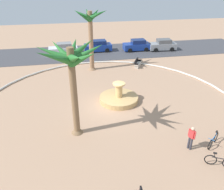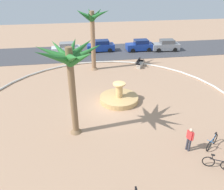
{
  "view_description": "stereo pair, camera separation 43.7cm",
  "coord_description": "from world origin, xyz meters",
  "px_view_note": "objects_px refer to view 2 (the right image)",
  "views": [
    {
      "loc": [
        -2.76,
        -16.34,
        10.0
      ],
      "look_at": [
        0.32,
        0.27,
        1.0
      ],
      "focal_mm": 35.93,
      "sensor_mm": 36.0,
      "label": 1
    },
    {
      "loc": [
        -2.33,
        -16.42,
        10.0
      ],
      "look_at": [
        0.32,
        0.27,
        1.0
      ],
      "focal_mm": 35.93,
      "sensor_mm": 36.0,
      "label": 2
    }
  ],
  "objects_px": {
    "bicycle_red_frame": "(218,163)",
    "parked_car_leftmost": "(66,49)",
    "fountain": "(119,98)",
    "palm_tree_near_fountain": "(70,65)",
    "parked_car_third": "(140,46)",
    "bicycle_by_lamppost": "(212,142)",
    "person_cyclist_photo": "(190,138)",
    "parked_car_second": "(101,46)",
    "palm_tree_by_curb": "(92,26)",
    "bench_east": "(140,64)",
    "parked_car_rightmost": "(166,45)"
  },
  "relations": [
    {
      "from": "palm_tree_by_curb",
      "to": "parked_car_leftmost",
      "type": "bearing_deg",
      "value": 117.51
    },
    {
      "from": "fountain",
      "to": "person_cyclist_photo",
      "type": "xyz_separation_m",
      "value": [
        3.2,
        -7.05,
        0.68
      ]
    },
    {
      "from": "bicycle_by_lamppost",
      "to": "parked_car_third",
      "type": "distance_m",
      "value": 21.7
    },
    {
      "from": "bicycle_red_frame",
      "to": "parked_car_rightmost",
      "type": "height_order",
      "value": "parked_car_rightmost"
    },
    {
      "from": "bicycle_red_frame",
      "to": "parked_car_second",
      "type": "height_order",
      "value": "parked_car_second"
    },
    {
      "from": "palm_tree_near_fountain",
      "to": "parked_car_third",
      "type": "xyz_separation_m",
      "value": [
        9.83,
        18.67,
        -4.39
      ]
    },
    {
      "from": "palm_tree_near_fountain",
      "to": "parked_car_second",
      "type": "height_order",
      "value": "palm_tree_near_fountain"
    },
    {
      "from": "person_cyclist_photo",
      "to": "parked_car_third",
      "type": "distance_m",
      "value": 21.9
    },
    {
      "from": "parked_car_leftmost",
      "to": "parked_car_third",
      "type": "bearing_deg",
      "value": 0.02
    },
    {
      "from": "palm_tree_near_fountain",
      "to": "bicycle_red_frame",
      "type": "xyz_separation_m",
      "value": [
        8.1,
        -4.79,
        -4.78
      ]
    },
    {
      "from": "palm_tree_by_curb",
      "to": "person_cyclist_photo",
      "type": "distance_m",
      "value": 16.42
    },
    {
      "from": "bicycle_by_lamppost",
      "to": "parked_car_third",
      "type": "relative_size",
      "value": 0.35
    },
    {
      "from": "parked_car_rightmost",
      "to": "fountain",
      "type": "bearing_deg",
      "value": -124.62
    },
    {
      "from": "fountain",
      "to": "bicycle_by_lamppost",
      "type": "bearing_deg",
      "value": -54.98
    },
    {
      "from": "parked_car_second",
      "to": "parked_car_third",
      "type": "bearing_deg",
      "value": -5.93
    },
    {
      "from": "palm_tree_near_fountain",
      "to": "bicycle_red_frame",
      "type": "bearing_deg",
      "value": -30.58
    },
    {
      "from": "palm_tree_near_fountain",
      "to": "bicycle_by_lamppost",
      "type": "relative_size",
      "value": 4.63
    },
    {
      "from": "fountain",
      "to": "bicycle_red_frame",
      "type": "distance_m",
      "value": 9.72
    },
    {
      "from": "parked_car_leftmost",
      "to": "palm_tree_near_fountain",
      "type": "bearing_deg",
      "value": -86.82
    },
    {
      "from": "parked_car_leftmost",
      "to": "parked_car_second",
      "type": "height_order",
      "value": "same"
    },
    {
      "from": "fountain",
      "to": "bench_east",
      "type": "bearing_deg",
      "value": 62.96
    },
    {
      "from": "fountain",
      "to": "palm_tree_near_fountain",
      "type": "height_order",
      "value": "palm_tree_near_fountain"
    },
    {
      "from": "palm_tree_by_curb",
      "to": "parked_car_third",
      "type": "distance_m",
      "value": 10.81
    },
    {
      "from": "bench_east",
      "to": "bicycle_red_frame",
      "type": "height_order",
      "value": "bench_east"
    },
    {
      "from": "palm_tree_near_fountain",
      "to": "palm_tree_by_curb",
      "type": "distance_m",
      "value": 12.35
    },
    {
      "from": "palm_tree_by_curb",
      "to": "parked_car_third",
      "type": "bearing_deg",
      "value": 41.3
    },
    {
      "from": "palm_tree_by_curb",
      "to": "parked_car_second",
      "type": "xyz_separation_m",
      "value": [
        1.65,
        7.15,
        -4.28
      ]
    },
    {
      "from": "bicycle_red_frame",
      "to": "parked_car_second",
      "type": "bearing_deg",
      "value": 99.61
    },
    {
      "from": "person_cyclist_photo",
      "to": "parked_car_second",
      "type": "distance_m",
      "value": 22.55
    },
    {
      "from": "palm_tree_near_fountain",
      "to": "bicycle_by_lamppost",
      "type": "bearing_deg",
      "value": -18.81
    },
    {
      "from": "palm_tree_by_curb",
      "to": "parked_car_leftmost",
      "type": "xyz_separation_m",
      "value": [
        -3.41,
        6.55,
        -4.28
      ]
    },
    {
      "from": "person_cyclist_photo",
      "to": "parked_car_leftmost",
      "type": "bearing_deg",
      "value": 110.58
    },
    {
      "from": "parked_car_leftmost",
      "to": "parked_car_second",
      "type": "relative_size",
      "value": 1.01
    },
    {
      "from": "parked_car_second",
      "to": "palm_tree_near_fountain",
      "type": "bearing_deg",
      "value": -101.8
    },
    {
      "from": "fountain",
      "to": "parked_car_leftmost",
      "type": "relative_size",
      "value": 0.85
    },
    {
      "from": "parked_car_leftmost",
      "to": "bicycle_red_frame",
      "type": "bearing_deg",
      "value": -68.72
    },
    {
      "from": "bicycle_red_frame",
      "to": "parked_car_leftmost",
      "type": "relative_size",
      "value": 0.38
    },
    {
      "from": "bench_east",
      "to": "parked_car_second",
      "type": "height_order",
      "value": "parked_car_second"
    },
    {
      "from": "parked_car_second",
      "to": "bench_east",
      "type": "bearing_deg",
      "value": -61.42
    },
    {
      "from": "parked_car_third",
      "to": "parked_car_rightmost",
      "type": "distance_m",
      "value": 3.88
    },
    {
      "from": "parked_car_third",
      "to": "person_cyclist_photo",
      "type": "bearing_deg",
      "value": -97.11
    },
    {
      "from": "parked_car_leftmost",
      "to": "parked_car_third",
      "type": "height_order",
      "value": "same"
    },
    {
      "from": "person_cyclist_photo",
      "to": "bench_east",
      "type": "bearing_deg",
      "value": 86.66
    },
    {
      "from": "fountain",
      "to": "bicycle_red_frame",
      "type": "xyz_separation_m",
      "value": [
        4.19,
        -8.78,
        0.1
      ]
    },
    {
      "from": "palm_tree_by_curb",
      "to": "bench_east",
      "type": "height_order",
      "value": "palm_tree_by_curb"
    },
    {
      "from": "palm_tree_by_curb",
      "to": "palm_tree_near_fountain",
      "type": "bearing_deg",
      "value": -101.08
    },
    {
      "from": "fountain",
      "to": "palm_tree_near_fountain",
      "type": "xyz_separation_m",
      "value": [
        -3.92,
        -3.99,
        4.89
      ]
    },
    {
      "from": "bicycle_red_frame",
      "to": "parked_car_second",
      "type": "relative_size",
      "value": 0.39
    },
    {
      "from": "palm_tree_near_fountain",
      "to": "parked_car_third",
      "type": "bearing_deg",
      "value": 62.23
    },
    {
      "from": "parked_car_leftmost",
      "to": "bench_east",
      "type": "bearing_deg",
      "value": -36.49
    }
  ]
}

